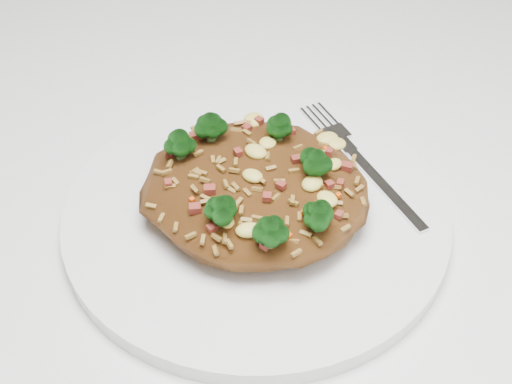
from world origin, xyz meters
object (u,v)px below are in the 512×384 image
plate (256,214)px  fried_rice (256,182)px  dining_table (326,325)px  fork (367,169)px

plate → fried_rice: (0.00, -0.00, 0.03)m
plate → fried_rice: fried_rice is taller
plate → fried_rice: bearing=-82.7°
plate → fried_rice: 0.03m
dining_table → fried_rice: fried_rice is taller
fried_rice → plate: bearing=97.3°
plate → fork: (0.08, 0.06, 0.01)m
dining_table → fork: bearing=78.3°
dining_table → plate: 0.12m
fork → fried_rice: bearing=-91.3°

